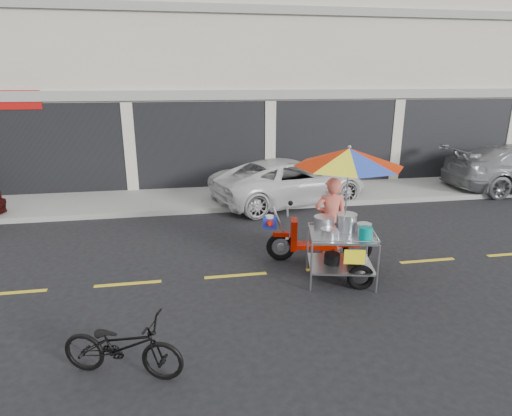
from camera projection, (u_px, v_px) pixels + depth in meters
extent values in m
plane|color=black|center=(335.00, 268.00, 8.52)|extent=(90.00, 90.00, 0.00)
cube|color=gray|center=(276.00, 193.00, 13.68)|extent=(45.00, 3.00, 0.15)
cube|color=beige|center=(250.00, 67.00, 17.23)|extent=(36.00, 8.00, 8.00)
cube|color=black|center=(270.00, 146.00, 14.19)|extent=(35.28, 0.06, 2.90)
cube|color=gray|center=(271.00, 95.00, 13.68)|extent=(36.00, 0.12, 0.30)
cube|color=gray|center=(271.00, 9.00, 12.94)|extent=(36.00, 0.12, 0.25)
cube|color=gold|center=(335.00, 268.00, 8.52)|extent=(42.00, 0.10, 0.01)
imported|color=silver|center=(290.00, 181.00, 12.80)|extent=(5.18, 3.50, 1.32)
imported|color=black|center=(122.00, 346.00, 5.36)|extent=(1.69, 1.05, 0.84)
torus|color=black|center=(281.00, 247.00, 8.81)|extent=(0.61, 0.24, 0.60)
torus|color=black|center=(358.00, 248.00, 8.73)|extent=(0.61, 0.24, 0.60)
cylinder|color=#9EA0A5|center=(281.00, 247.00, 8.81)|extent=(0.16, 0.09, 0.15)
cylinder|color=#9EA0A5|center=(358.00, 248.00, 8.73)|extent=(0.16, 0.09, 0.15)
cube|color=#A41002|center=(281.00, 234.00, 8.72)|extent=(0.35, 0.20, 0.08)
cylinder|color=#9EA0A5|center=(281.00, 227.00, 8.68)|extent=(0.38, 0.14, 0.85)
cube|color=#A41002|center=(294.00, 234.00, 8.71)|extent=(0.20, 0.38, 0.63)
cube|color=#A41002|center=(317.00, 246.00, 8.76)|extent=(0.88, 0.47, 0.08)
cube|color=#A41002|center=(340.00, 235.00, 8.67)|extent=(0.83, 0.44, 0.42)
cube|color=black|center=(336.00, 224.00, 8.60)|extent=(0.72, 0.40, 0.10)
cylinder|color=#9EA0A5|center=(288.00, 212.00, 8.58)|extent=(0.16, 0.57, 0.04)
sphere|color=black|center=(291.00, 203.00, 8.74)|extent=(0.10, 0.10, 0.10)
cylinder|color=white|center=(287.00, 237.00, 8.74)|extent=(0.15, 0.15, 0.05)
cube|color=#19219D|center=(270.00, 223.00, 8.66)|extent=(0.32, 0.29, 0.21)
cylinder|color=white|center=(270.00, 217.00, 8.63)|extent=(0.20, 0.20, 0.05)
cone|color=#A41002|center=(270.00, 225.00, 8.49)|extent=(0.23, 0.27, 0.19)
torus|color=black|center=(361.00, 277.00, 7.61)|extent=(0.49, 0.21, 0.48)
cylinder|color=#9EA0A5|center=(311.00, 268.00, 7.49)|extent=(0.05, 0.05, 0.89)
cylinder|color=#9EA0A5|center=(308.00, 247.00, 8.39)|extent=(0.05, 0.05, 0.89)
cylinder|color=#9EA0A5|center=(378.00, 269.00, 7.43)|extent=(0.05, 0.05, 0.89)
cylinder|color=#9EA0A5|center=(367.00, 248.00, 8.33)|extent=(0.05, 0.05, 0.89)
cube|color=#9EA0A5|center=(340.00, 264.00, 7.95)|extent=(1.33, 1.17, 0.03)
cube|color=#9EA0A5|center=(342.00, 235.00, 7.78)|extent=(1.33, 1.17, 0.04)
cylinder|color=#9EA0A5|center=(346.00, 241.00, 7.31)|extent=(1.13, 0.28, 0.03)
cylinder|color=#9EA0A5|center=(339.00, 223.00, 8.21)|extent=(1.13, 0.28, 0.03)
cylinder|color=#9EA0A5|center=(310.00, 231.00, 7.79)|extent=(0.23, 0.93, 0.03)
cylinder|color=#9EA0A5|center=(374.00, 232.00, 7.73)|extent=(0.23, 0.93, 0.03)
cylinder|color=#9EA0A5|center=(337.00, 254.00, 8.40)|extent=(0.21, 0.78, 0.04)
cylinder|color=#9EA0A5|center=(338.00, 229.00, 8.24)|extent=(0.21, 0.78, 0.04)
cube|color=yellow|center=(355.00, 257.00, 7.35)|extent=(0.36, 0.10, 0.26)
cylinder|color=#B7B7BC|center=(324.00, 224.00, 7.95)|extent=(0.44, 0.44, 0.24)
cylinder|color=#B7B7BC|center=(346.00, 222.00, 7.95)|extent=(0.45, 0.45, 0.29)
cylinder|color=#B7B7BC|center=(364.00, 229.00, 7.78)|extent=(0.32, 0.32, 0.17)
cylinder|color=#B7B7BC|center=(329.00, 234.00, 7.58)|extent=(0.36, 0.36, 0.15)
cylinder|color=#01827C|center=(366.00, 233.00, 7.47)|extent=(0.28, 0.28, 0.23)
cylinder|color=black|center=(332.00, 258.00, 7.92)|extent=(0.35, 0.35, 0.19)
cylinder|color=black|center=(355.00, 259.00, 7.91)|extent=(0.30, 0.30, 0.17)
cylinder|color=#9EA0A5|center=(347.00, 192.00, 7.65)|extent=(0.03, 0.03, 1.57)
sphere|color=#9EA0A5|center=(350.00, 147.00, 7.41)|extent=(0.06, 0.06, 0.06)
imported|color=#E26653|center=(331.00, 220.00, 8.59)|extent=(0.73, 0.56, 1.78)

